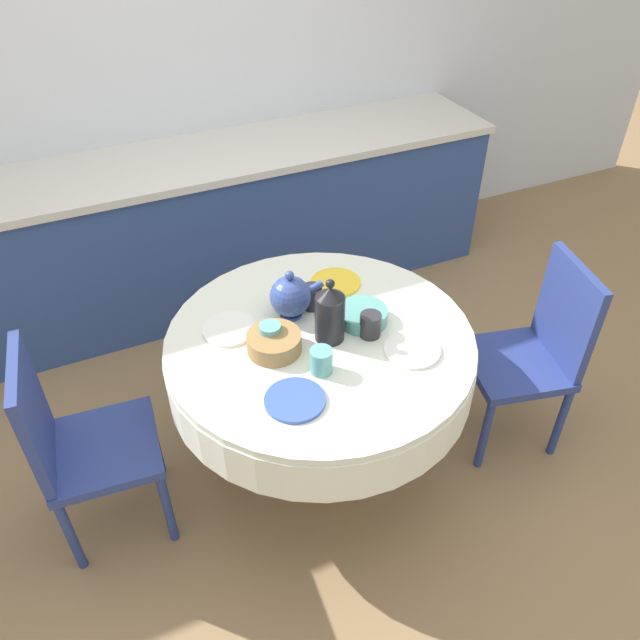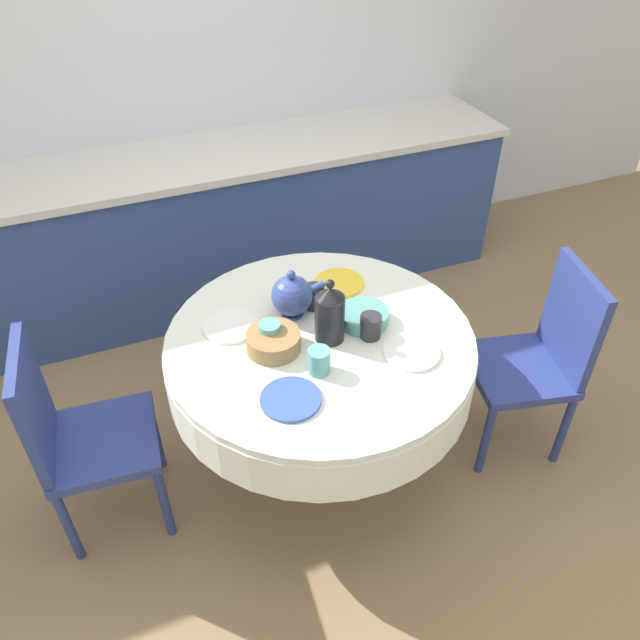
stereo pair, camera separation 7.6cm
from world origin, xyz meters
The scene contains 18 objects.
ground_plane centered at (0.00, 0.00, 0.00)m, with size 12.00×12.00×0.00m, color #8E704C.
wall_back centered at (0.00, 1.76, 1.30)m, with size 7.00×0.05×2.60m.
kitchen_counter centered at (0.00, 1.42, 0.44)m, with size 3.24×0.64×0.88m.
dining_table centered at (0.00, 0.00, 0.60)m, with size 1.19×1.19×0.72m.
chair_left centered at (0.91, -0.21, 0.49)m, with size 0.48×0.48×0.90m.
chair_right centered at (-0.93, 0.08, 0.49)m, with size 0.43×0.43×0.90m.
plate_near_left centered at (-0.22, -0.27, 0.73)m, with size 0.21×0.21×0.01m, color #3856AD.
cup_near_left centered at (-0.07, -0.17, 0.77)m, with size 0.08×0.08×0.10m, color #5BA39E.
plate_near_right centered at (0.27, -0.22, 0.73)m, with size 0.21×0.21×0.01m, color white.
cup_near_right centered at (0.18, -0.07, 0.77)m, with size 0.08×0.08×0.10m, color #28282D.
plate_far_left centered at (-0.30, 0.18, 0.73)m, with size 0.21×0.21×0.01m, color white.
cup_far_left centered at (-0.19, 0.03, 0.77)m, with size 0.08×0.08×0.10m, color #5BA39E.
plate_far_right centered at (0.20, 0.28, 0.73)m, with size 0.21×0.21×0.01m, color yellow.
cup_far_right centered at (0.05, 0.18, 0.77)m, with size 0.08×0.08×0.10m, color #28282D.
coffee_carafe centered at (0.03, -0.02, 0.84)m, with size 0.11×0.11×0.27m.
teapot centered at (-0.05, 0.17, 0.81)m, with size 0.22×0.16×0.21m.
bread_basket centered at (-0.18, 0.00, 0.76)m, with size 0.20×0.20×0.07m, color olive.
fruit_bowl centered at (0.19, 0.02, 0.75)m, with size 0.19×0.19×0.06m, color #569993.
Camera 2 is at (-0.68, -1.67, 2.25)m, focal length 35.00 mm.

